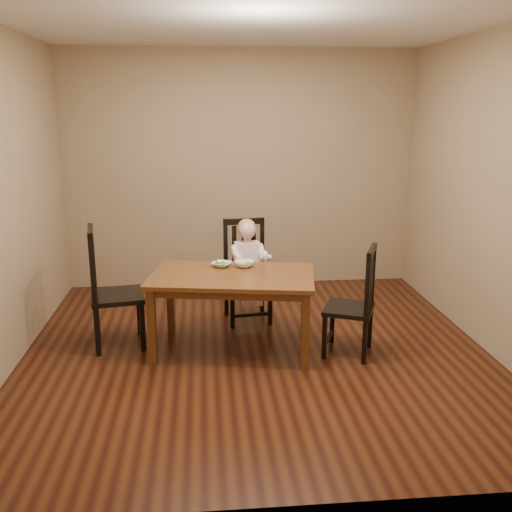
{
  "coord_description": "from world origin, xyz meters",
  "views": [
    {
      "loc": [
        -0.43,
        -4.58,
        2.07
      ],
      "look_at": [
        0.02,
        0.25,
        0.79
      ],
      "focal_mm": 40.0,
      "sensor_mm": 36.0,
      "label": 1
    }
  ],
  "objects": [
    {
      "name": "chair_right",
      "position": [
        0.82,
        -0.12,
        0.45
      ],
      "size": [
        0.52,
        0.53,
        0.95
      ],
      "rotation": [
        0.0,
        0.0,
        1.16
      ],
      "color": "black",
      "rests_on": "room"
    },
    {
      "name": "fork",
      "position": [
        -0.33,
        0.29,
        0.73
      ],
      "size": [
        0.04,
        0.13,
        0.05
      ],
      "rotation": [
        0.0,
        0.0,
        0.24
      ],
      "color": "silver",
      "rests_on": "bowl_peas"
    },
    {
      "name": "room",
      "position": [
        0.0,
        0.0,
        1.35
      ],
      "size": [
        4.01,
        4.01,
        2.71
      ],
      "color": "#44200E",
      "rests_on": "ground"
    },
    {
      "name": "toddler",
      "position": [
        -0.02,
        0.76,
        0.62
      ],
      "size": [
        0.36,
        0.43,
        0.54
      ],
      "primitive_type": null,
      "rotation": [
        0.0,
        0.0,
        3.26
      ],
      "color": "white",
      "rests_on": "chair_child"
    },
    {
      "name": "chair_left",
      "position": [
        -1.26,
        0.26,
        0.52
      ],
      "size": [
        0.52,
        0.54,
        1.08
      ],
      "rotation": [
        0.0,
        0.0,
        -1.39
      ],
      "color": "black",
      "rests_on": "room"
    },
    {
      "name": "chair_child",
      "position": [
        -0.02,
        0.81,
        0.48
      ],
      "size": [
        0.48,
        0.46,
        1.0
      ],
      "rotation": [
        0.0,
        0.0,
        3.26
      ],
      "color": "black",
      "rests_on": "room"
    },
    {
      "name": "bowl_peas",
      "position": [
        -0.28,
        0.3,
        0.71
      ],
      "size": [
        0.22,
        0.22,
        0.04
      ],
      "primitive_type": "imported",
      "rotation": [
        0.0,
        0.0,
        -0.4
      ],
      "color": "white",
      "rests_on": "dining_table"
    },
    {
      "name": "bowl_veg",
      "position": [
        -0.08,
        0.28,
        0.72
      ],
      "size": [
        0.17,
        0.17,
        0.05
      ],
      "primitive_type": "imported",
      "rotation": [
        0.0,
        0.0,
        0.0
      ],
      "color": "white",
      "rests_on": "dining_table"
    },
    {
      "name": "dining_table",
      "position": [
        -0.2,
        0.07,
        0.61
      ],
      "size": [
        1.5,
        1.04,
        0.69
      ],
      "rotation": [
        0.0,
        0.0,
        -0.17
      ],
      "color": "#542A13",
      "rests_on": "room"
    }
  ]
}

